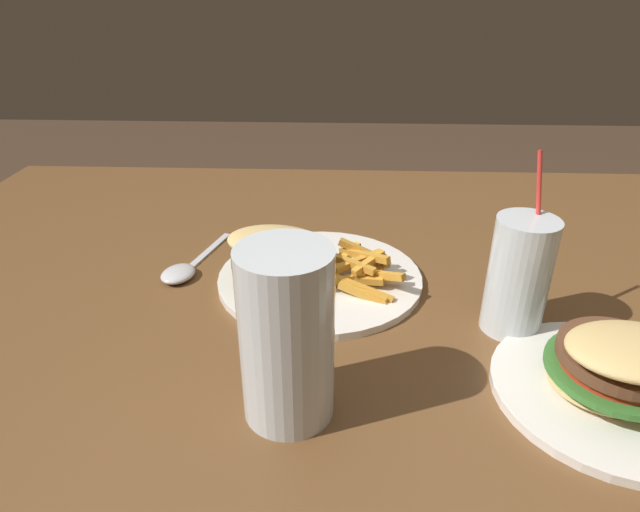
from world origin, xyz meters
TOP-DOWN VIEW (x-y plane):
  - dining_table at (0.00, 0.00)m, footprint 1.54×1.08m
  - meal_plate_near at (0.13, -0.06)m, footprint 0.28×0.28m
  - beer_glass at (0.12, 0.18)m, footprint 0.09×0.09m
  - juice_glass at (-0.12, 0.03)m, footprint 0.07×0.07m
  - spoon at (0.30, -0.07)m, footprint 0.07×0.17m
  - meal_plate_far at (-0.19, 0.15)m, footprint 0.23×0.23m

SIDE VIEW (x-z plane):
  - dining_table at x=0.00m, z-range 0.29..1.04m
  - spoon at x=0.30m, z-range 0.74..0.76m
  - meal_plate_near at x=0.13m, z-range 0.73..0.81m
  - meal_plate_far at x=-0.19m, z-range 0.73..0.82m
  - juice_glass at x=-0.12m, z-range 0.70..0.91m
  - beer_glass at x=0.12m, z-range 0.74..0.91m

